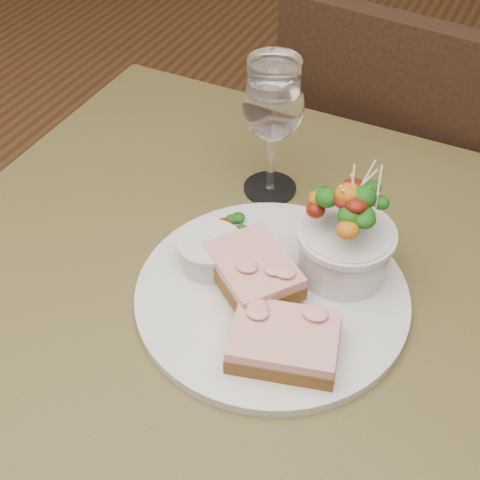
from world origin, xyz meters
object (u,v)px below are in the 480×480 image
at_px(cafe_table, 241,356).
at_px(ramekin, 210,251).
at_px(chair_far, 396,258).
at_px(wine_glass, 273,110).
at_px(sandwich_back, 253,270).
at_px(salad_bowl, 347,232).
at_px(sandwich_front, 284,341).
at_px(dinner_plate, 272,295).

height_order(cafe_table, ramekin, ramekin).
xyz_separation_m(chair_far, wine_glass, (-0.12, -0.42, 0.58)).
height_order(sandwich_back, salad_bowl, salad_bowl).
relative_size(cafe_table, chair_far, 0.89).
distance_m(chair_far, ramekin, 0.78).
bearing_deg(sandwich_back, chair_far, 120.86).
xyz_separation_m(sandwich_front, salad_bowl, (0.01, 0.13, 0.04)).
bearing_deg(chair_far, cafe_table, 89.48).
distance_m(sandwich_front, wine_glass, 0.29).
bearing_deg(salad_bowl, ramekin, -157.99).
height_order(cafe_table, sandwich_back, sandwich_back).
bearing_deg(ramekin, salad_bowl, 22.01).
relative_size(chair_far, salad_bowl, 7.09).
height_order(salad_bowl, wine_glass, wine_glass).
relative_size(cafe_table, sandwich_front, 6.40).
xyz_separation_m(cafe_table, ramekin, (-0.05, 0.03, 0.13)).
height_order(dinner_plate, sandwich_front, sandwich_front).
distance_m(cafe_table, salad_bowl, 0.21).
distance_m(dinner_plate, sandwich_back, 0.04).
relative_size(chair_far, dinner_plate, 2.95).
relative_size(sandwich_front, salad_bowl, 0.98).
bearing_deg(ramekin, sandwich_back, -8.83).
xyz_separation_m(salad_bowl, wine_glass, (-0.14, 0.11, 0.05)).
xyz_separation_m(sandwich_front, wine_glass, (-0.13, 0.25, 0.10)).
height_order(sandwich_back, wine_glass, wine_glass).
height_order(chair_far, ramekin, chair_far).
distance_m(sandwich_back, ramekin, 0.06).
bearing_deg(wine_glass, ramekin, -90.23).
relative_size(dinner_plate, sandwich_back, 2.34).
relative_size(chair_far, wine_glass, 5.14).
bearing_deg(sandwich_front, sandwich_back, 119.84).
bearing_deg(chair_far, sandwich_back, 89.86).
relative_size(ramekin, wine_glass, 0.40).
bearing_deg(dinner_plate, cafe_table, -148.68).
height_order(cafe_table, chair_far, chair_far).
bearing_deg(sandwich_back, dinner_plate, 37.40).
bearing_deg(sandwich_front, chair_far, 75.64).
xyz_separation_m(chair_far, sandwich_back, (-0.07, -0.60, 0.49)).
bearing_deg(cafe_table, chair_far, 83.34).
bearing_deg(sandwich_front, wine_glass, 102.63).
xyz_separation_m(chair_far, sandwich_front, (0.00, -0.67, 0.48)).
relative_size(cafe_table, dinner_plate, 2.63).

